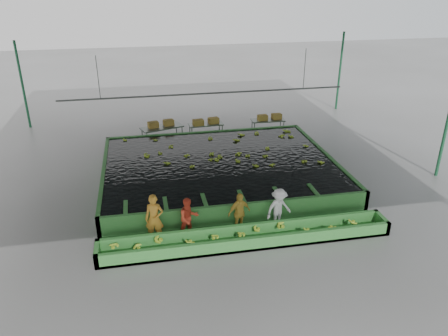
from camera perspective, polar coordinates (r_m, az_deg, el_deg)
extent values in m
plane|color=slate|center=(18.09, 0.31, -3.53)|extent=(80.00, 80.00, 0.00)
cube|color=gray|center=(16.36, 0.35, 12.15)|extent=(20.00, 22.00, 0.04)
cube|color=black|center=(19.05, -0.59, 0.80)|extent=(9.70, 7.70, 0.00)
cylinder|color=#59605B|center=(21.61, -2.36, 9.70)|extent=(0.08, 0.08, 14.00)
cylinder|color=#59605B|center=(21.22, -16.13, 11.28)|extent=(0.04, 0.04, 2.00)
cylinder|color=#59605B|center=(22.68, 10.49, 12.62)|extent=(0.04, 0.04, 2.00)
imported|color=orange|center=(14.94, -9.08, -6.54)|extent=(0.71, 0.54, 1.73)
imported|color=red|center=(15.06, -4.63, -6.54)|extent=(0.85, 0.74, 1.49)
imported|color=gold|center=(15.31, 1.99, -5.88)|extent=(0.95, 0.63, 1.51)
imported|color=white|center=(15.66, 7.16, -5.28)|extent=(1.11, 0.84, 1.53)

